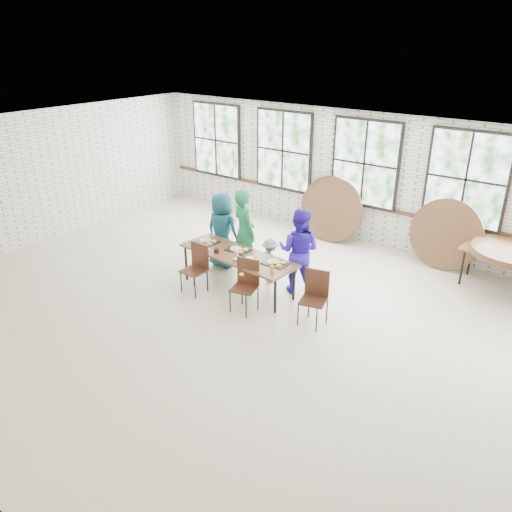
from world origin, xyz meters
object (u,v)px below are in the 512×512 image
at_px(dining_table, 238,257).
at_px(chair_near_right, 246,281).
at_px(chair_near_left, 197,264).
at_px(storage_table, 512,258).

bearing_deg(dining_table, chair_near_right, -35.50).
height_order(chair_near_left, storage_table, chair_near_left).
bearing_deg(chair_near_right, dining_table, 126.12).
distance_m(dining_table, chair_near_left, 0.78).
bearing_deg(storage_table, chair_near_left, -138.32).
distance_m(chair_near_right, storage_table, 5.03).
bearing_deg(dining_table, storage_table, 40.92).
height_order(chair_near_right, storage_table, chair_near_right).
bearing_deg(chair_near_left, chair_near_right, -0.16).
bearing_deg(storage_table, chair_near_right, -130.37).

